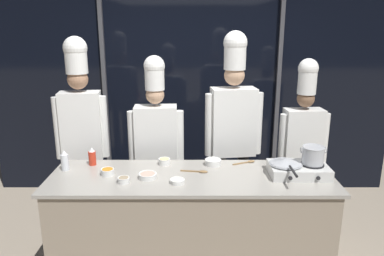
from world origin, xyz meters
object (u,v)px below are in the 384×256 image
object	(u,v)px
prep_bowl_ginger	(165,161)
chef_head	(82,121)
chef_line	(234,119)
chef_pastry	(304,135)
stock_pot	(314,155)
serving_spoon_slotted	(249,162)
frying_pan	(287,162)
prep_bowl_carrots	(108,171)
prep_bowl_mushrooms	(124,180)
squeeze_bottle_chili	(93,157)
squeeze_bottle_clear	(66,161)
portable_stove	(299,170)
chef_sous	(157,135)
prep_bowl_garlic	(178,181)
prep_bowl_bean_sprouts	(214,162)
prep_bowl_shrimp	(148,175)
serving_spoon_solid	(200,171)

from	to	relation	value
prep_bowl_ginger	chef_head	bearing A→B (deg)	155.04
chef_line	chef_pastry	world-z (taller)	chef_line
stock_pot	chef_line	distance (m)	0.94
chef_head	chef_pastry	bearing A→B (deg)	175.10
stock_pot	serving_spoon_slotted	size ratio (longest dim) A/B	0.95
frying_pan	prep_bowl_carrots	xyz separation A→B (m)	(-1.51, 0.00, -0.09)
stock_pot	prep_bowl_mushrooms	size ratio (longest dim) A/B	2.12
frying_pan	chef_pastry	size ratio (longest dim) A/B	0.26
chef_pastry	prep_bowl_ginger	bearing A→B (deg)	14.52
chef_pastry	squeeze_bottle_chili	bearing A→B (deg)	8.97
frying_pan	squeeze_bottle_clear	bearing A→B (deg)	176.54
stock_pot	squeeze_bottle_clear	xyz separation A→B (m)	(-2.13, 0.11, -0.09)
prep_bowl_mushrooms	chef_line	distance (m)	1.33
portable_stove	chef_sous	bearing A→B (deg)	152.80
squeeze_bottle_chili	prep_bowl_garlic	bearing A→B (deg)	-27.27
prep_bowl_carrots	prep_bowl_garlic	xyz separation A→B (m)	(0.60, -0.17, -0.01)
prep_bowl_carrots	chef_head	xyz separation A→B (m)	(-0.39, 0.64, 0.28)
prep_bowl_bean_sprouts	chef_sous	size ratio (longest dim) A/B	0.08
frying_pan	serving_spoon_slotted	bearing A→B (deg)	132.79
squeeze_bottle_clear	prep_bowl_shrimp	distance (m)	0.77
prep_bowl_shrimp	chef_pastry	xyz separation A→B (m)	(1.51, 0.79, 0.11)
prep_bowl_carrots	prep_bowl_bean_sprouts	bearing A→B (deg)	14.35
prep_bowl_carrots	chef_sous	xyz separation A→B (m)	(0.36, 0.65, 0.12)
prep_bowl_bean_sprouts	prep_bowl_ginger	distance (m)	0.44
frying_pan	chef_line	bearing A→B (deg)	117.88
serving_spoon_solid	chef_line	bearing A→B (deg)	61.47
squeeze_bottle_chili	prep_bowl_carrots	world-z (taller)	squeeze_bottle_chili
portable_stove	chef_pastry	xyz separation A→B (m)	(0.24, 0.72, 0.09)
prep_bowl_ginger	prep_bowl_garlic	xyz separation A→B (m)	(0.13, -0.42, -0.01)
serving_spoon_slotted	prep_bowl_garlic	bearing A→B (deg)	-144.11
squeeze_bottle_clear	serving_spoon_solid	world-z (taller)	squeeze_bottle_clear
stock_pot	prep_bowl_shrimp	bearing A→B (deg)	-177.18
chef_line	prep_bowl_carrots	bearing A→B (deg)	24.29
prep_bowl_shrimp	prep_bowl_garlic	distance (m)	0.27
prep_bowl_shrimp	serving_spoon_solid	world-z (taller)	prep_bowl_shrimp
stock_pot	prep_bowl_ginger	size ratio (longest dim) A/B	1.95
serving_spoon_solid	chef_line	world-z (taller)	chef_line
serving_spoon_slotted	chef_sous	xyz separation A→B (m)	(-0.88, 0.36, 0.15)
prep_bowl_carrots	serving_spoon_slotted	size ratio (longest dim) A/B	0.52
serving_spoon_solid	chef_pastry	bearing A→B (deg)	31.70
squeeze_bottle_chili	chef_line	distance (m)	1.42
portable_stove	prep_bowl_bean_sprouts	size ratio (longest dim) A/B	3.26
portable_stove	prep_bowl_ginger	world-z (taller)	portable_stove
frying_pan	chef_pastry	bearing A→B (deg)	64.40
portable_stove	squeeze_bottle_clear	distance (m)	2.02
serving_spoon_solid	prep_bowl_bean_sprouts	bearing A→B (deg)	53.44
stock_pot	chef_sous	bearing A→B (deg)	154.74
serving_spoon_slotted	chef_pastry	distance (m)	0.77
frying_pan	chef_sous	xyz separation A→B (m)	(-1.15, 0.66, 0.04)
chef_sous	stock_pot	bearing A→B (deg)	152.05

